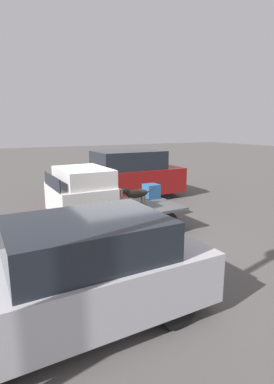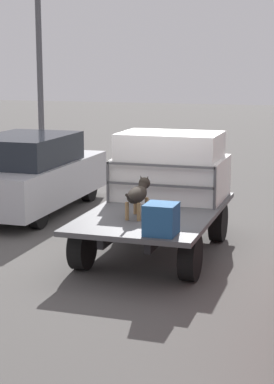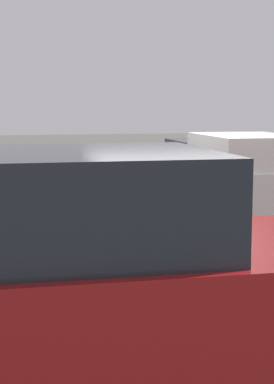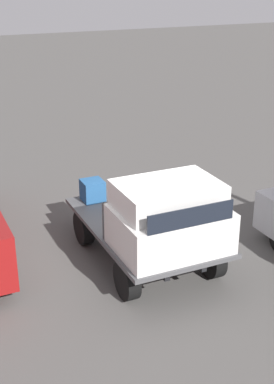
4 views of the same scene
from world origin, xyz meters
name	(u,v)px [view 4 (image 4 of 4)]	position (x,y,z in m)	size (l,w,h in m)	color
ground_plane	(144,258)	(0.00, 0.00, 0.00)	(80.00, 80.00, 0.00)	#514F4C
flatbed_truck	(144,233)	(0.00, 0.00, 0.57)	(3.64, 2.05, 0.77)	black
truck_cab	(169,218)	(1.02, 0.00, 1.34)	(1.44, 1.93, 1.20)	silver
truck_headboard	(150,206)	(0.27, 0.00, 1.26)	(0.04, 1.93, 0.73)	#4C4C4F
dog	(138,195)	(-0.55, 0.13, 1.14)	(1.07, 0.26, 0.61)	#9E7547
cargo_crate	(93,190)	(-1.50, -0.51, 1.00)	(0.45, 0.45, 0.45)	#235184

